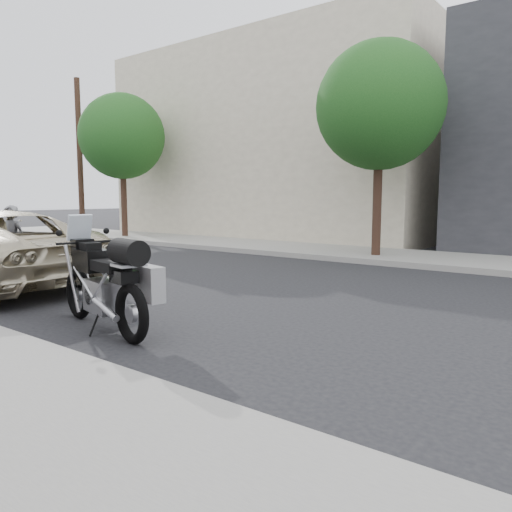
# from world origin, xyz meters

# --- Properties ---
(ground) EXTENTS (120.00, 120.00, 0.00)m
(ground) POSITION_xyz_m (0.00, 0.00, 0.00)
(ground) COLOR black
(ground) RESTS_ON ground
(far_sidewalk) EXTENTS (44.00, 3.00, 0.15)m
(far_sidewalk) POSITION_xyz_m (0.00, -6.50, 0.07)
(far_sidewalk) COLOR gray
(far_sidewalk) RESTS_ON ground
(far_building_cream) EXTENTS (14.00, 11.00, 8.00)m
(far_building_cream) POSITION_xyz_m (9.00, -13.50, 4.00)
(far_building_cream) COLOR #B2A78F
(far_building_cream) RESTS_ON ground
(street_tree_mid) EXTENTS (3.40, 3.40, 5.70)m
(street_tree_mid) POSITION_xyz_m (2.00, -6.00, 4.14)
(street_tree_mid) COLOR #342117
(street_tree_mid) RESTS_ON far_sidewalk
(street_tree_right) EXTENTS (3.40, 3.40, 5.70)m
(street_tree_right) POSITION_xyz_m (13.00, -6.00, 4.14)
(street_tree_right) COLOR #342117
(street_tree_right) RESTS_ON far_sidewalk
(utility_pole) EXTENTS (0.24, 0.24, 6.70)m
(utility_pole) POSITION_xyz_m (16.00, -6.00, 3.50)
(utility_pole) COLOR #342117
(utility_pole) RESTS_ON far_sidewalk
(motorcycle) EXTENTS (2.35, 0.86, 1.50)m
(motorcycle) POSITION_xyz_m (1.59, 3.00, 0.65)
(motorcycle) COLOR black
(motorcycle) RESTS_ON ground
(pedestrian) EXTENTS (0.66, 0.54, 1.57)m
(pedestrian) POSITION_xyz_m (6.50, 1.81, 0.79)
(pedestrian) COLOR slate
(pedestrian) RESTS_ON ground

